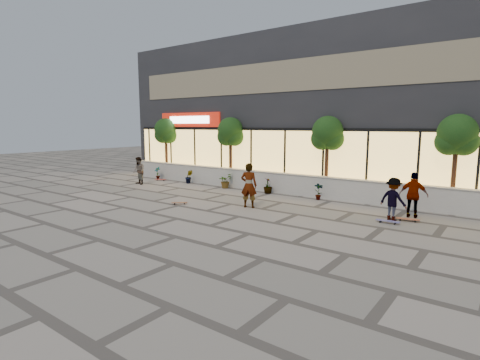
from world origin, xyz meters
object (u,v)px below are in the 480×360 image
Objects in this scene: skater_right_near at (414,195)px; skateboard_right_near at (408,219)px; tree_midwest at (230,133)px; skateboard_left at (161,179)px; skateboard_center at (179,203)px; skater_left at (139,171)px; skateboard_right_far at (388,221)px; tree_mideast at (327,135)px; tree_west at (166,132)px; tree_east at (457,137)px; skater_center at (249,185)px; skater_right_far at (393,199)px.

skateboard_right_near is at bearing 84.41° from skater_right_near.
tree_midwest is 5.52m from skateboard_left.
skater_left is at bearing 116.30° from skateboard_center.
tree_midwest is at bearing 50.30° from skater_left.
skateboard_left is 0.89× the size of skateboard_right_far.
tree_mideast is at bearing 0.00° from tree_midwest.
skater_left reaches higher than skateboard_right_far.
tree_west is 4.81× the size of skateboard_right_far.
skater_right_near is at bearing -12.04° from tree_midwest.
tree_west is 16.19m from skateboard_right_far.
tree_east is (11.50, 0.00, 0.00)m from tree_midwest.
skater_center is (-6.98, -4.51, -2.04)m from tree_east.
skater_right_far is at bearing -11.38° from tree_west.
skater_center is (4.52, -4.51, -2.04)m from tree_midwest.
tree_east reaches higher than skateboard_left.
skater_right_far is (15.50, -3.12, -2.20)m from tree_west.
skater_center is at bearing -172.08° from skateboard_right_far.
skater_right_near is 2.68× the size of skateboard_center.
tree_midwest is at bearing 180.00° from tree_east.
skateboard_left is (-10.44, -1.50, -2.91)m from tree_mideast.
tree_midwest is 11.04m from skateboard_right_far.
skater_right_near is at bearing -26.47° from tree_mideast.
tree_midwest is at bearing 180.00° from tree_mideast.
skater_right_near is 1.70m from skateboard_right_far.
tree_mideast is 5.53m from skater_right_far.
skater_left is 0.94× the size of skater_right_near.
tree_midwest is at bearing -1.05° from skater_right_far.
tree_mideast reaches higher than skateboard_right_far.
tree_midwest reaches higher than skateboard_left.
skateboard_right_near is (5.98, 1.57, -0.87)m from skater_center.
skateboard_right_near reaches higher than skateboard_center.
tree_west and tree_east have the same top height.
tree_west is at bearing 180.00° from tree_mideast.
skater_right_far is at bearing -22.77° from skateboard_center.
skater_left is at bearing 177.78° from skateboard_right_far.
skateboard_right_far is at bearing -42.51° from tree_mideast.
skater_right_near is 1.05m from skateboard_right_near.
skateboard_left is at bearing -161.35° from tree_midwest.
skater_left is at bearing -162.01° from tree_mideast.
skater_right_far is at bearing 54.77° from skater_right_near.
skater_right_near is (10.50, -2.24, -2.12)m from tree_midwest.
skateboard_right_far is (5.48, 0.84, -0.87)m from skater_center.
skater_center is 6.40m from skater_right_near.
tree_mideast is at bearing -129.02° from skater_center.
skater_right_far is (-1.50, -3.12, -2.20)m from tree_east.
tree_midwest is 1.00× the size of tree_east.
skateboard_right_far is at bearing 167.93° from skater_center.
tree_west is 16.52m from skateboard_right_near.
tree_west is 4.17m from skater_left.
tree_west is 9.70m from skateboard_center.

